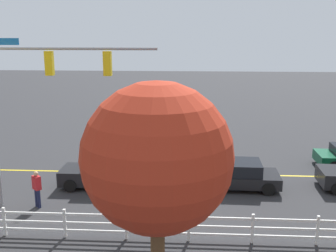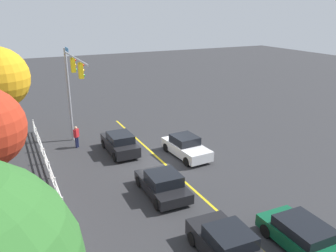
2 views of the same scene
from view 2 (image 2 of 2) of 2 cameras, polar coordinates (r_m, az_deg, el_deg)
name	(u,v)px [view 2 (image 2 of 2)]	position (r m, az deg, el deg)	size (l,w,h in m)	color
ground_plane	(161,160)	(24.36, -1.21, -5.68)	(120.00, 120.00, 0.00)	#2D2D30
lane_center_stripe	(188,185)	(21.17, 3.39, -9.70)	(28.00, 0.16, 0.01)	gold
signal_assembly	(72,81)	(25.81, -15.48, 7.24)	(7.26, 0.38, 7.44)	gray
car_0	(306,238)	(16.88, 21.85, -16.79)	(4.58, 2.11, 1.27)	#0C4C2D
car_1	(186,147)	(24.83, 2.97, -3.45)	(4.31, 2.10, 1.49)	silver
car_2	(163,184)	(19.88, -0.88, -9.55)	(4.11, 2.11, 1.37)	black
car_3	(227,245)	(15.48, 9.75, -18.78)	(4.09, 2.12, 1.50)	black
car_4	(120,143)	(25.62, -7.93, -2.83)	(4.13, 1.86, 1.51)	black
pedestrian	(76,136)	(27.13, -14.87, -1.60)	(0.47, 0.46, 1.69)	#191E3F
white_rail_fence	(59,196)	(19.70, -17.52, -10.96)	(26.10, 0.10, 1.15)	white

